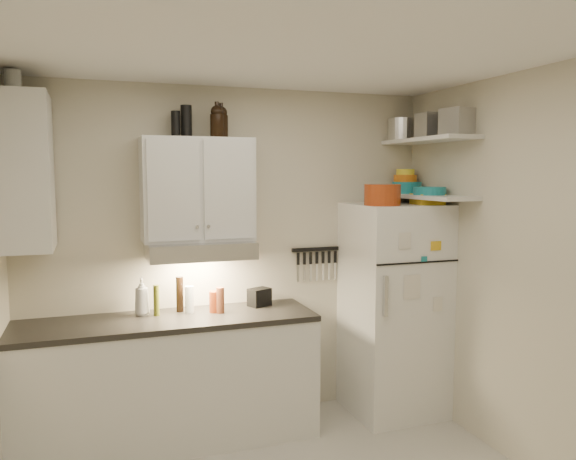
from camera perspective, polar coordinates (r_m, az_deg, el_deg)
name	(u,v)px	position (r m, az deg, el deg)	size (l,w,h in m)	color
ceiling	(300,42)	(3.02, 1.26, 18.54)	(3.20, 3.00, 0.02)	white
back_wall	(232,255)	(4.44, -5.67, -2.57)	(3.20, 0.02, 2.60)	beige
right_wall	(539,276)	(3.88, 24.15, -4.27)	(0.02, 3.00, 2.60)	beige
base_cabinet	(169,383)	(4.26, -11.97, -14.99)	(2.10, 0.60, 0.88)	silver
countertop	(168,321)	(4.12, -12.11, -9.00)	(2.10, 0.62, 0.04)	black
upper_cabinet	(197,189)	(4.16, -9.19, 4.09)	(0.80, 0.33, 0.75)	silver
side_cabinet	(24,172)	(3.98, -25.24, 5.34)	(0.33, 0.55, 1.00)	silver
range_hood	(200,250)	(4.13, -8.94, -1.98)	(0.76, 0.46, 0.12)	silver
fridge	(394,309)	(4.67, 10.68, -7.86)	(0.70, 0.68, 1.70)	white
shelf_hi	(428,140)	(4.54, 14.08, 8.86)	(0.30, 0.95, 0.03)	silver
shelf_lo	(427,197)	(4.53, 13.95, 3.30)	(0.30, 0.95, 0.03)	silver
knife_strip	(316,249)	(4.63, 2.85, -1.96)	(0.42, 0.02, 0.03)	black
dutch_oven	(382,195)	(4.32, 9.56, 3.54)	(0.28, 0.28, 0.16)	#943311
book_stack	(427,199)	(4.53, 13.97, 3.06)	(0.20, 0.25, 0.08)	gold
spice_jar	(396,198)	(4.50, 10.88, 3.21)	(0.06, 0.06, 0.10)	silver
stock_pot	(403,130)	(4.82, 11.57, 9.97)	(0.25, 0.25, 0.18)	silver
tin_a	(431,126)	(4.55, 14.31, 10.24)	(0.19, 0.17, 0.19)	#AAAAAD
tin_b	(458,122)	(4.34, 16.88, 10.45)	(0.20, 0.20, 0.20)	#AAAAAD
bowl_teal	(407,188)	(4.80, 11.98, 4.23)	(0.24, 0.24, 0.10)	teal
bowl_orange	(405,178)	(4.83, 11.83, 5.16)	(0.19, 0.19, 0.06)	orange
bowl_yellow	(405,172)	(4.83, 11.84, 5.79)	(0.15, 0.15, 0.05)	yellow
plates	(430,191)	(4.50, 14.18, 3.87)	(0.25, 0.25, 0.06)	teal
growler_a	(217,121)	(4.16, -7.23, 10.92)	(0.10, 0.10, 0.24)	black
growler_b	(221,122)	(4.22, -6.80, 10.85)	(0.10, 0.10, 0.24)	black
thermos_a	(186,122)	(4.22, -10.30, 10.78)	(0.08, 0.08, 0.23)	black
thermos_b	(176,124)	(4.19, -11.34, 10.49)	(0.07, 0.07, 0.19)	black
side_jar	(13,81)	(4.02, -26.19, 13.43)	(0.10, 0.10, 0.14)	silver
soap_bottle	(142,294)	(4.20, -14.63, -6.34)	(0.12, 0.12, 0.31)	silver
pepper_mill	(220,300)	(4.17, -6.90, -7.10)	(0.06, 0.06, 0.19)	brown
oil_bottle	(156,300)	(4.17, -13.23, -6.97)	(0.04, 0.04, 0.22)	#596018
vinegar_bottle	(180,294)	(4.25, -10.94, -6.43)	(0.05, 0.05, 0.26)	black
clear_bottle	(190,299)	(4.21, -9.97, -6.97)	(0.07, 0.07, 0.20)	silver
red_jar	(215,302)	(4.21, -7.47, -7.24)	(0.08, 0.08, 0.16)	#943311
caddy	(259,297)	(4.38, -2.93, -6.82)	(0.16, 0.11, 0.14)	black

